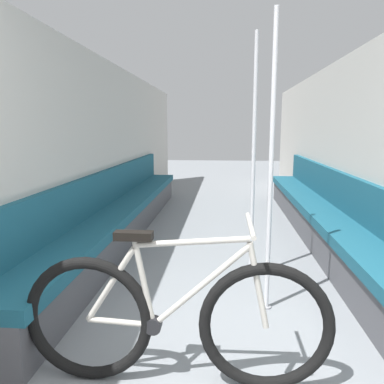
{
  "coord_description": "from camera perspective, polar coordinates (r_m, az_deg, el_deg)",
  "views": [
    {
      "loc": [
        0.04,
        -0.9,
        1.38
      ],
      "look_at": [
        -0.21,
        1.98,
        0.88
      ],
      "focal_mm": 35.0,
      "sensor_mm": 36.0,
      "label": 1
    }
  ],
  "objects": [
    {
      "name": "grab_pole_near",
      "position": [
        3.42,
        9.34,
        4.45
      ],
      "size": [
        0.08,
        0.08,
        2.2
      ],
      "color": "gray",
      "rests_on": "ground"
    },
    {
      "name": "wall_right",
      "position": [
        4.72,
        22.97,
        5.72
      ],
      "size": [
        0.1,
        10.37,
        2.22
      ],
      "primitive_type": "cube",
      "color": "beige",
      "rests_on": "ground"
    },
    {
      "name": "wall_left",
      "position": [
        4.75,
        -13.95,
        6.23
      ],
      "size": [
        0.1,
        10.37,
        2.22
      ],
      "primitive_type": "cube",
      "color": "beige",
      "rests_on": "ground"
    },
    {
      "name": "bench_seat_row_right",
      "position": [
        4.82,
        19.26,
        -3.85
      ],
      "size": [
        0.46,
        5.65,
        0.87
      ],
      "color": "#4C4C51",
      "rests_on": "ground"
    },
    {
      "name": "grab_pole_far",
      "position": [
        2.79,
        11.93,
        3.2
      ],
      "size": [
        0.08,
        0.08,
        2.2
      ],
      "color": "gray",
      "rests_on": "ground"
    },
    {
      "name": "bicycle",
      "position": [
        2.11,
        -2.59,
        -18.91
      ],
      "size": [
        1.66,
        0.46,
        0.91
      ],
      "rotation": [
        0.0,
        0.0,
        -0.0
      ],
      "color": "black",
      "rests_on": "ground"
    },
    {
      "name": "bench_seat_row_left",
      "position": [
        4.85,
        -10.5,
        -3.39
      ],
      "size": [
        0.46,
        5.65,
        0.87
      ],
      "color": "#4C4C51",
      "rests_on": "ground"
    }
  ]
}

